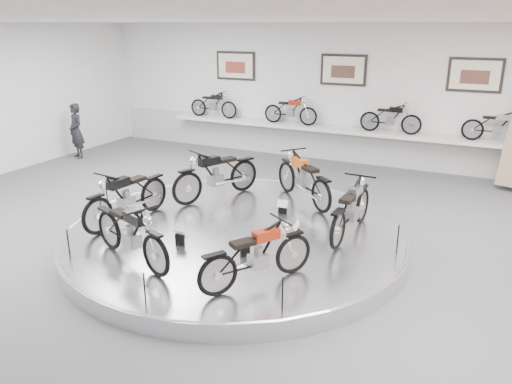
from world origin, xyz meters
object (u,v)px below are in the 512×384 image
at_px(shelf, 337,130).
at_px(bike_e, 131,232).
at_px(bike_b, 303,178).
at_px(bike_f, 257,254).
at_px(bike_a, 351,208).
at_px(bike_c, 216,174).
at_px(bike_d, 127,196).
at_px(display_platform, 236,236).
at_px(visitor, 76,131).

distance_m(shelf, bike_e, 8.39).
xyz_separation_m(bike_b, bike_f, (0.67, -3.68, -0.06)).
bearing_deg(bike_a, bike_e, 134.93).
bearing_deg(bike_c, bike_a, 102.30).
height_order(bike_a, bike_c, bike_c).
relative_size(shelf, bike_d, 6.08).
bearing_deg(display_platform, visitor, 154.51).
distance_m(bike_b, bike_d, 3.68).
distance_m(bike_b, visitor, 8.17).
bearing_deg(bike_c, bike_e, 30.76).
xyz_separation_m(bike_c, bike_d, (-0.84, -1.97, -0.02)).
bearing_deg(bike_a, bike_b, 49.97).
bearing_deg(shelf, bike_d, -106.15).
height_order(bike_b, bike_d, bike_b).
xyz_separation_m(display_platform, bike_d, (-2.03, -0.61, 0.68)).
relative_size(display_platform, bike_e, 3.66).
distance_m(bike_d, bike_e, 1.79).
height_order(bike_f, visitor, visitor).
bearing_deg(bike_d, shelf, 170.91).
relative_size(shelf, bike_a, 6.29).
bearing_deg(bike_c, shelf, -168.48).
xyz_separation_m(bike_b, bike_d, (-2.64, -2.56, -0.01)).
bearing_deg(bike_e, bike_a, 61.81).
bearing_deg(shelf, bike_c, -103.28).
distance_m(display_platform, visitor, 8.23).
height_order(display_platform, bike_d, bike_d).
height_order(bike_c, bike_d, bike_c).
height_order(bike_b, bike_f, bike_b).
relative_size(bike_c, bike_d, 1.04).
xyz_separation_m(shelf, bike_f, (1.28, -8.13, -0.22)).
distance_m(bike_a, bike_f, 2.50).
relative_size(bike_d, bike_e, 1.04).
xyz_separation_m(display_platform, bike_b, (0.61, 1.95, 0.69)).
bearing_deg(bike_d, bike_b, 141.13).
height_order(shelf, bike_f, bike_f).
xyz_separation_m(shelf, visitor, (-7.40, -2.87, -0.16)).
xyz_separation_m(display_platform, visitor, (-7.40, 3.53, 0.69)).
height_order(bike_a, bike_e, same).
bearing_deg(bike_b, bike_a, 176.27).
bearing_deg(bike_d, display_platform, 113.72).
height_order(shelf, bike_b, bike_b).
distance_m(bike_a, bike_c, 3.28).
bearing_deg(visitor, bike_d, -15.66).
bearing_deg(shelf, display_platform, -90.00).
bearing_deg(bike_d, bike_e, 48.65).
distance_m(display_platform, bike_c, 1.94).
xyz_separation_m(bike_d, bike_e, (1.19, -1.34, -0.02)).
bearing_deg(display_platform, bike_b, 72.55).
relative_size(display_platform, bike_d, 3.54).
bearing_deg(shelf, bike_e, -95.77).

